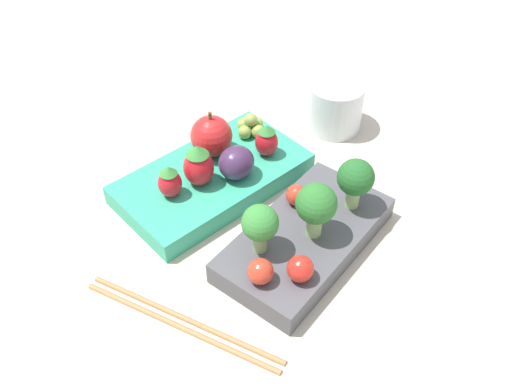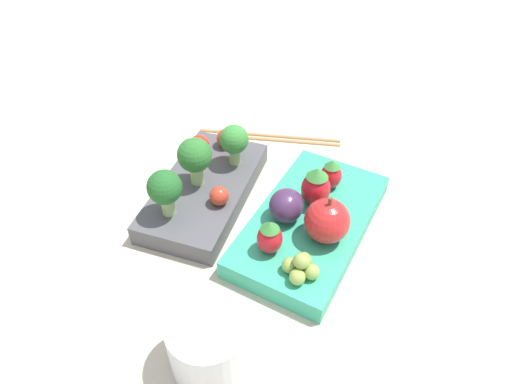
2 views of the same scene
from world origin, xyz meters
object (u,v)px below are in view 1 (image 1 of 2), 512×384
object	(u,v)px
cherry_tomato_2	(300,269)
strawberry_0	(170,182)
bento_box_fruit	(212,179)
strawberry_1	(267,140)
bento_box_savoury	(305,239)
grape_cluster	(251,126)
strawberry_2	(198,165)
cherry_tomato_0	(296,195)
broccoli_floret_0	(316,205)
drinking_cup	(335,106)
broccoli_floret_1	(260,224)
broccoli_floret_2	(355,179)
plum	(236,163)
apple	(211,136)
cherry_tomato_1	(260,271)
chopsticks_pair	(182,321)

from	to	relation	value
cherry_tomato_2	strawberry_0	distance (m)	0.18
bento_box_fruit	strawberry_1	xyz separation A→B (m)	(-0.07, 0.03, 0.03)
bento_box_fruit	cherry_tomato_2	size ratio (longest dim) A/B	8.92
bento_box_savoury	grape_cluster	xyz separation A→B (m)	(-0.09, -0.15, 0.02)
bento_box_fruit	cherry_tomato_2	distance (m)	0.18
strawberry_2	bento_box_savoury	bearing A→B (deg)	96.73
cherry_tomato_0	cherry_tomato_2	size ratio (longest dim) A/B	0.88
bento_box_savoury	cherry_tomato_0	xyz separation A→B (m)	(-0.03, -0.03, 0.02)
cherry_tomato_2	strawberry_0	world-z (taller)	strawberry_0
broccoli_floret_0	strawberry_1	distance (m)	0.14
strawberry_2	drinking_cup	size ratio (longest dim) A/B	0.73
broccoli_floret_1	grape_cluster	size ratio (longest dim) A/B	1.41
broccoli_floret_2	grape_cluster	xyz separation A→B (m)	(-0.03, -0.17, -0.03)
bento_box_savoury	plum	xyz separation A→B (m)	(-0.02, -0.11, 0.03)
cherry_tomato_0	grape_cluster	bearing A→B (deg)	-118.40
bento_box_fruit	strawberry_0	world-z (taller)	strawberry_0
apple	grape_cluster	bearing A→B (deg)	169.32
broccoli_floret_0	cherry_tomato_1	xyz separation A→B (m)	(0.08, -0.00, -0.03)
broccoli_floret_0	cherry_tomato_2	bearing A→B (deg)	23.03
plum	chopsticks_pair	size ratio (longest dim) A/B	0.20
bento_box_savoury	broccoli_floret_1	size ratio (longest dim) A/B	3.57
cherry_tomato_0	strawberry_2	size ratio (longest dim) A/B	0.44
cherry_tomato_1	apple	world-z (taller)	apple
broccoli_floret_0	broccoli_floret_2	bearing A→B (deg)	173.00
broccoli_floret_1	apple	size ratio (longest dim) A/B	0.96
strawberry_2	cherry_tomato_2	bearing A→B (deg)	77.53
apple	plum	xyz separation A→B (m)	(0.01, 0.05, -0.01)
cherry_tomato_2	strawberry_2	distance (m)	0.17
strawberry_0	drinking_cup	world-z (taller)	strawberry_0
strawberry_1	plum	distance (m)	0.05
apple	strawberry_0	xyz separation A→B (m)	(0.08, 0.02, -0.01)
cherry_tomato_2	strawberry_2	bearing A→B (deg)	-102.47
strawberry_1	drinking_cup	distance (m)	0.13
drinking_cup	chopsticks_pair	world-z (taller)	drinking_cup
bento_box_fruit	plum	distance (m)	0.04
strawberry_1	plum	size ratio (longest dim) A/B	0.99
bento_box_savoury	bento_box_fruit	size ratio (longest dim) A/B	0.86
apple	grape_cluster	xyz separation A→B (m)	(-0.06, 0.01, -0.01)
cherry_tomato_0	drinking_cup	world-z (taller)	drinking_cup
cherry_tomato_0	chopsticks_pair	world-z (taller)	cherry_tomato_0
broccoli_floret_2	strawberry_0	distance (m)	0.20
strawberry_1	cherry_tomato_0	bearing A→B (deg)	59.96
cherry_tomato_0	drinking_cup	bearing A→B (deg)	-158.98
drinking_cup	chopsticks_pair	distance (m)	0.35
broccoli_floret_2	strawberry_1	xyz separation A→B (m)	(-0.01, -0.13, -0.02)
broccoli_floret_0	drinking_cup	world-z (taller)	broccoli_floret_0
broccoli_floret_2	drinking_cup	size ratio (longest dim) A/B	0.83
bento_box_fruit	strawberry_1	distance (m)	0.08
broccoli_floret_1	cherry_tomato_2	distance (m)	0.06
broccoli_floret_2	cherry_tomato_1	size ratio (longest dim) A/B	2.36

